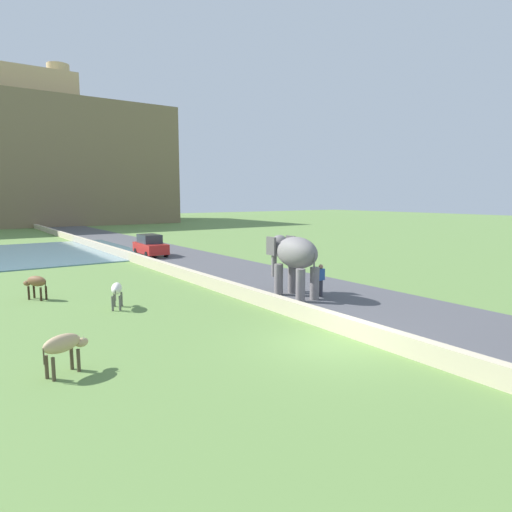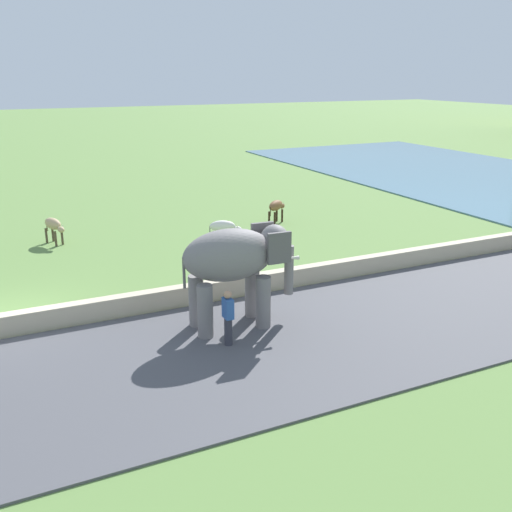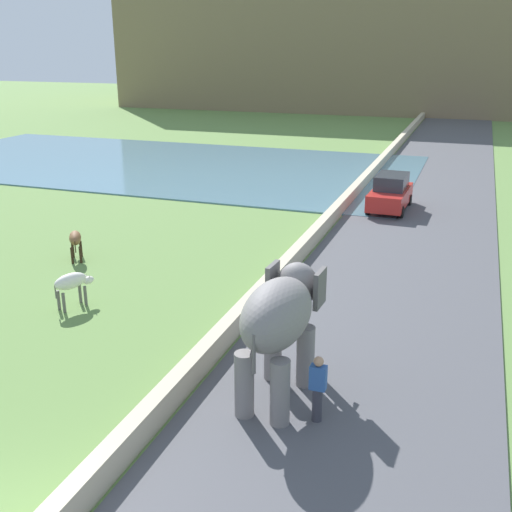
{
  "view_description": "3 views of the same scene",
  "coord_description": "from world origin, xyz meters",
  "px_view_note": "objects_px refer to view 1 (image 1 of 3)",
  "views": [
    {
      "loc": [
        -10.24,
        -10.23,
        4.89
      ],
      "look_at": [
        2.27,
        7.65,
        1.96
      ],
      "focal_mm": 31.18,
      "sensor_mm": 36.0,
      "label": 1
    },
    {
      "loc": [
        17.77,
        -0.11,
        7.17
      ],
      "look_at": [
        2.26,
        7.32,
        1.68
      ],
      "focal_mm": 40.62,
      "sensor_mm": 36.0,
      "label": 2
    },
    {
      "loc": [
        7.2,
        -6.02,
        7.94
      ],
      "look_at": [
        1.24,
        10.65,
        1.81
      ],
      "focal_mm": 43.1,
      "sensor_mm": 36.0,
      "label": 3
    }
  ],
  "objects_px": {
    "cow_brown": "(36,282)",
    "cow_white": "(117,290)",
    "person_beside_elephant": "(321,280)",
    "car_red": "(150,246)",
    "elephant": "(294,256)",
    "cow_tan": "(64,345)"
  },
  "relations": [
    {
      "from": "cow_brown",
      "to": "cow_white",
      "type": "xyz_separation_m",
      "value": [
        2.62,
        -3.89,
        0.0
      ]
    },
    {
      "from": "person_beside_elephant",
      "to": "car_red",
      "type": "height_order",
      "value": "car_red"
    },
    {
      "from": "elephant",
      "to": "person_beside_elephant",
      "type": "distance_m",
      "value": 1.77
    },
    {
      "from": "cow_white",
      "to": "cow_tan",
      "type": "bearing_deg",
      "value": -118.62
    },
    {
      "from": "car_red",
      "to": "cow_brown",
      "type": "bearing_deg",
      "value": -131.63
    },
    {
      "from": "person_beside_elephant",
      "to": "car_red",
      "type": "bearing_deg",
      "value": 93.34
    },
    {
      "from": "person_beside_elephant",
      "to": "cow_tan",
      "type": "bearing_deg",
      "value": -166.62
    },
    {
      "from": "cow_brown",
      "to": "cow_white",
      "type": "distance_m",
      "value": 4.69
    },
    {
      "from": "car_red",
      "to": "elephant",
      "type": "bearing_deg",
      "value": -89.97
    },
    {
      "from": "car_red",
      "to": "cow_tan",
      "type": "relative_size",
      "value": 2.88
    },
    {
      "from": "person_beside_elephant",
      "to": "cow_tan",
      "type": "relative_size",
      "value": 1.16
    },
    {
      "from": "car_red",
      "to": "cow_tan",
      "type": "xyz_separation_m",
      "value": [
        -11.26,
        -22.01,
        -0.06
      ]
    },
    {
      "from": "cow_tan",
      "to": "cow_brown",
      "type": "height_order",
      "value": "same"
    },
    {
      "from": "car_red",
      "to": "cow_white",
      "type": "distance_m",
      "value": 17.34
    },
    {
      "from": "cow_tan",
      "to": "cow_brown",
      "type": "xyz_separation_m",
      "value": [
        0.91,
        10.37,
        0.0
      ]
    },
    {
      "from": "person_beside_elephant",
      "to": "cow_tan",
      "type": "height_order",
      "value": "person_beside_elephant"
    },
    {
      "from": "cow_white",
      "to": "cow_brown",
      "type": "bearing_deg",
      "value": 124.0
    },
    {
      "from": "cow_tan",
      "to": "elephant",
      "type": "bearing_deg",
      "value": 18.12
    },
    {
      "from": "elephant",
      "to": "cow_white",
      "type": "relative_size",
      "value": 2.49
    },
    {
      "from": "person_beside_elephant",
      "to": "cow_white",
      "type": "bearing_deg",
      "value": 158.17
    },
    {
      "from": "elephant",
      "to": "cow_brown",
      "type": "relative_size",
      "value": 2.61
    },
    {
      "from": "elephant",
      "to": "cow_white",
      "type": "distance_m",
      "value": 8.31
    }
  ]
}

